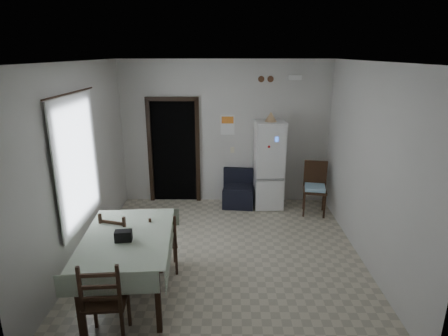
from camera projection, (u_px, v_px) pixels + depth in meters
name	position (u px, v px, depth m)	size (l,w,h in m)	color
ground	(224.00, 254.00, 5.86)	(4.50, 4.50, 0.00)	#B4AC93
ceiling	(224.00, 61.00, 5.00)	(4.20, 4.50, 0.02)	white
wall_back	(225.00, 133.00, 7.58)	(4.20, 0.02, 2.90)	beige
wall_front	(220.00, 239.00, 3.28)	(4.20, 0.02, 2.90)	beige
wall_left	(80.00, 165.00, 5.45)	(0.02, 4.50, 2.90)	beige
wall_right	(369.00, 166.00, 5.40)	(0.02, 4.50, 2.90)	beige
doorway	(176.00, 149.00, 7.90)	(1.06, 0.52, 2.22)	black
window_recess	(70.00, 162.00, 5.23)	(0.10, 1.20, 1.60)	silver
curtain	(78.00, 162.00, 5.23)	(0.02, 1.45, 1.85)	white
curtain_rod	(70.00, 93.00, 4.95)	(0.02, 0.02, 1.60)	black
calendar	(228.00, 125.00, 7.51)	(0.28, 0.02, 0.40)	white
calendar_image	(228.00, 120.00, 7.48)	(0.24, 0.01, 0.14)	orange
light_switch	(232.00, 150.00, 7.67)	(0.08, 0.02, 0.12)	beige
vent_left	(261.00, 79.00, 7.24)	(0.12, 0.12, 0.03)	brown
vent_right	(271.00, 79.00, 7.24)	(0.12, 0.12, 0.03)	brown
emergency_light	(295.00, 78.00, 7.20)	(0.25, 0.07, 0.09)	white
fridge	(269.00, 165.00, 7.43)	(0.57, 0.57, 1.75)	white
tan_cone	(271.00, 117.00, 7.12)	(0.23, 0.23, 0.19)	tan
navy_seat	(239.00, 189.00, 7.59)	(0.61, 0.59, 0.74)	black
corner_chair	(315.00, 189.00, 7.17)	(0.44, 0.44, 1.02)	black
dining_table	(130.00, 266.00, 4.74)	(1.07, 1.62, 0.85)	#A6B69C
black_bag	(123.00, 236.00, 4.48)	(0.20, 0.12, 0.13)	black
dining_chair_far_left	(122.00, 243.00, 5.18)	(0.42, 0.42, 0.98)	black
dining_chair_far_right	(163.00, 242.00, 5.30)	(0.38, 0.38, 0.89)	black
dining_chair_near_head	(106.00, 298.00, 3.98)	(0.44, 0.44, 1.03)	black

